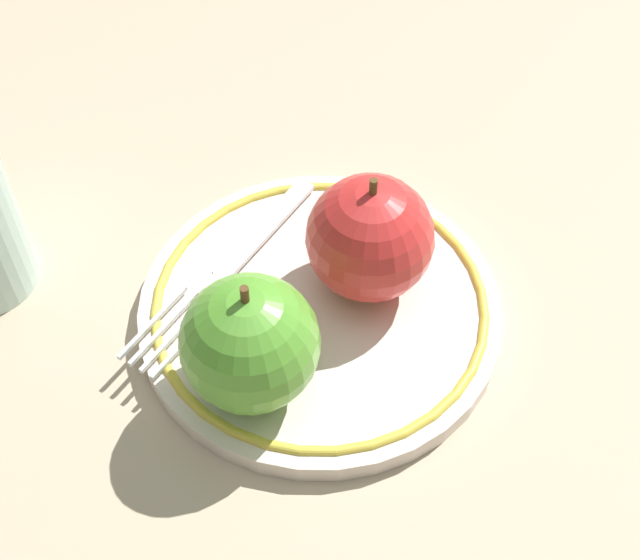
# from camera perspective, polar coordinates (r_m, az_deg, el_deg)

# --- Properties ---
(ground_plane) EXTENTS (2.00, 2.00, 0.00)m
(ground_plane) POSITION_cam_1_polar(r_m,az_deg,el_deg) (0.52, 0.25, -4.63)
(ground_plane) COLOR tan
(plate) EXTENTS (0.22, 0.22, 0.02)m
(plate) POSITION_cam_1_polar(r_m,az_deg,el_deg) (0.53, -0.00, -1.88)
(plate) COLOR silver
(plate) RESTS_ON ground_plane
(apple_red_whole) EXTENTS (0.07, 0.07, 0.08)m
(apple_red_whole) POSITION_cam_1_polar(r_m,az_deg,el_deg) (0.51, 3.22, 2.71)
(apple_red_whole) COLOR red
(apple_red_whole) RESTS_ON plate
(apple_second_whole) EXTENTS (0.07, 0.07, 0.08)m
(apple_second_whole) POSITION_cam_1_polar(r_m,az_deg,el_deg) (0.46, -4.51, -4.05)
(apple_second_whole) COLOR #559E2F
(apple_second_whole) RESTS_ON plate
(fork) EXTENTS (0.17, 0.04, 0.00)m
(fork) POSITION_cam_1_polar(r_m,az_deg,el_deg) (0.54, -5.60, 1.10)
(fork) COLOR silver
(fork) RESTS_ON plate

